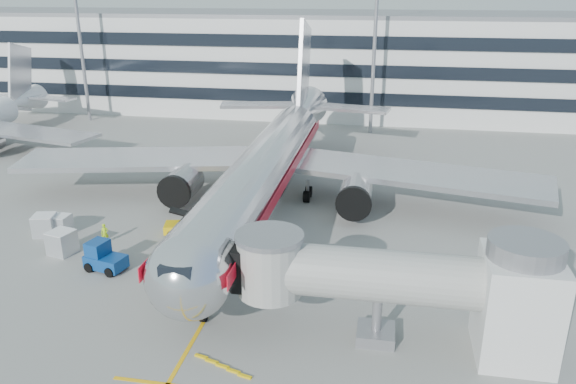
% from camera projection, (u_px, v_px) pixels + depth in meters
% --- Properties ---
extents(ground, '(180.00, 180.00, 0.00)m').
position_uv_depth(ground, '(238.00, 262.00, 42.08)').
color(ground, gray).
rests_on(ground, ground).
extents(lead_in_line, '(0.25, 70.00, 0.01)m').
position_uv_depth(lead_in_line, '(267.00, 213.00, 51.31)').
color(lead_in_line, '#F9B20D').
rests_on(lead_in_line, ground).
extents(main_jet, '(50.95, 48.70, 16.06)m').
position_uv_depth(main_jet, '(270.00, 163.00, 51.44)').
color(main_jet, silver).
rests_on(main_jet, ground).
extents(jet_bridge, '(17.80, 4.50, 7.00)m').
position_uv_depth(jet_bridge, '(409.00, 283.00, 31.31)').
color(jet_bridge, silver).
rests_on(jet_bridge, ground).
extents(terminal, '(150.00, 24.25, 15.60)m').
position_uv_depth(terminal, '(328.00, 61.00, 92.91)').
color(terminal, silver).
rests_on(terminal, ground).
extents(light_mast_west, '(2.40, 1.20, 25.45)m').
position_uv_depth(light_mast_west, '(78.00, 20.00, 81.63)').
color(light_mast_west, gray).
rests_on(light_mast_west, ground).
extents(light_mast_centre, '(2.40, 1.20, 25.45)m').
position_uv_depth(light_mast_centre, '(376.00, 23.00, 74.39)').
color(light_mast_centre, gray).
rests_on(light_mast_centre, ground).
extents(belt_loader, '(4.83, 2.55, 2.26)m').
position_uv_depth(belt_loader, '(192.00, 226.00, 46.77)').
color(belt_loader, '#E5BA09').
rests_on(belt_loader, ground).
extents(baggage_tug, '(3.18, 2.39, 2.16)m').
position_uv_depth(baggage_tug, '(103.00, 258.00, 40.74)').
color(baggage_tug, navy).
rests_on(baggage_tug, ground).
extents(cargo_container_left, '(2.03, 2.03, 1.79)m').
position_uv_depth(cargo_container_left, '(45.00, 225.00, 46.41)').
color(cargo_container_left, silver).
rests_on(cargo_container_left, ground).
extents(cargo_container_right, '(1.51, 1.51, 1.57)m').
position_uv_depth(cargo_container_right, '(61.00, 224.00, 46.83)').
color(cargo_container_right, silver).
rests_on(cargo_container_right, ground).
extents(cargo_container_front, '(2.11, 2.11, 1.86)m').
position_uv_depth(cargo_container_front, '(62.00, 242.00, 43.18)').
color(cargo_container_front, silver).
rests_on(cargo_container_front, ground).
extents(ramp_worker, '(0.70, 0.62, 1.61)m').
position_uv_depth(ramp_worker, '(105.00, 233.00, 45.05)').
color(ramp_worker, '#AADE17').
rests_on(ramp_worker, ground).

